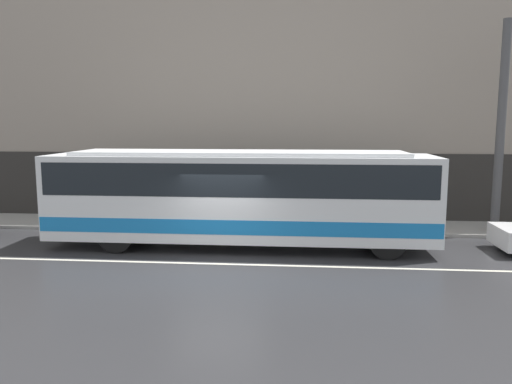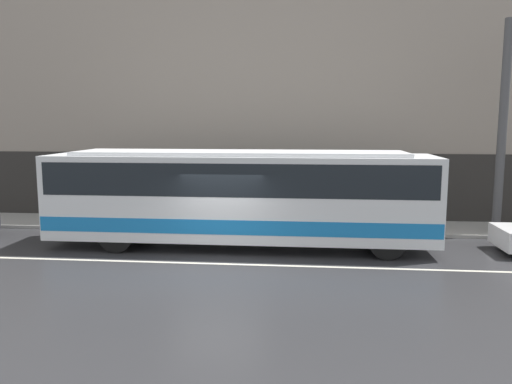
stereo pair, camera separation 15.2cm
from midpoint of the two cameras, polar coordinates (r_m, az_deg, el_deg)
The scene contains 6 objects.
ground_plane at distance 14.51m, azimuth -4.65°, elevation -8.20°, with size 60.00×60.00×0.00m, color #2D2D30.
sidewalk at distance 19.57m, azimuth -2.02°, elevation -3.76°, with size 60.00×2.56×0.12m.
building_facade at distance 20.67m, azimuth -1.60°, elevation 13.40°, with size 60.00×0.35×12.41m.
lane_stripe at distance 14.51m, azimuth -4.65°, elevation -8.19°, with size 54.00×0.14×0.01m.
transit_bus at distance 16.13m, azimuth -2.12°, elevation -0.15°, with size 12.31×2.60×3.12m.
utility_pole_near at distance 19.79m, azimuth 25.99°, elevation 6.64°, with size 0.31×0.31×7.46m.
Camera 1 is at (2.34, -13.74, 4.03)m, focal length 35.00 mm.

